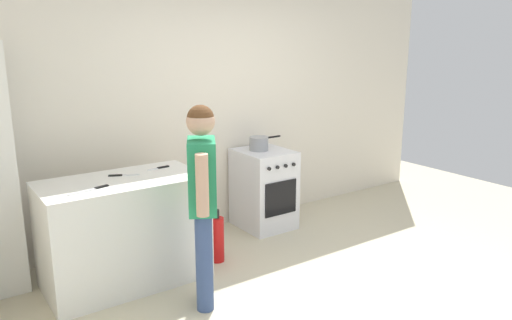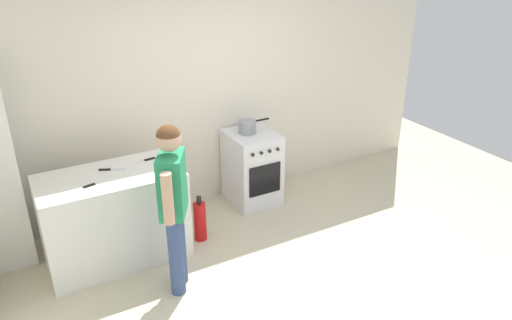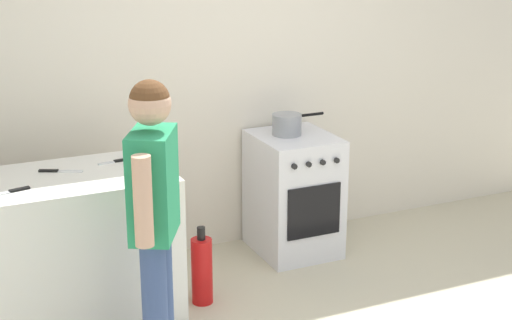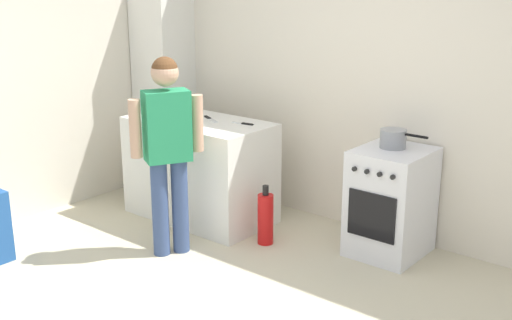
# 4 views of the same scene
# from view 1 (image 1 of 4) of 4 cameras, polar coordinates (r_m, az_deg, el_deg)

# --- Properties ---
(ground_plane) EXTENTS (8.00, 8.00, 0.00)m
(ground_plane) POSITION_cam_1_polar(r_m,az_deg,el_deg) (4.24, 9.76, -14.77)
(ground_plane) COLOR beige
(back_wall) EXTENTS (6.00, 0.10, 2.60)m
(back_wall) POSITION_cam_1_polar(r_m,az_deg,el_deg) (5.34, -4.49, 6.07)
(back_wall) COLOR silver
(back_wall) RESTS_ON ground
(counter_unit) EXTENTS (1.30, 0.70, 0.90)m
(counter_unit) POSITION_cam_1_polar(r_m,az_deg,el_deg) (4.33, -14.82, -7.87)
(counter_unit) COLOR silver
(counter_unit) RESTS_ON ground
(oven_left) EXTENTS (0.52, 0.62, 0.85)m
(oven_left) POSITION_cam_1_polar(r_m,az_deg,el_deg) (5.40, 0.89, -3.29)
(oven_left) COLOR silver
(oven_left) RESTS_ON ground
(pot) EXTENTS (0.38, 0.20, 0.14)m
(pot) POSITION_cam_1_polar(r_m,az_deg,el_deg) (5.29, 0.34, 1.90)
(pot) COLOR gray
(pot) RESTS_ON oven_left
(knife_paring) EXTENTS (0.21, 0.05, 0.01)m
(knife_paring) POSITION_cam_1_polar(r_m,az_deg,el_deg) (4.46, -10.91, -0.87)
(knife_paring) COLOR silver
(knife_paring) RESTS_ON counter_unit
(knife_utility) EXTENTS (0.24, 0.13, 0.01)m
(knife_utility) POSITION_cam_1_polar(r_m,az_deg,el_deg) (4.29, -15.00, -1.69)
(knife_utility) COLOR silver
(knife_utility) RESTS_ON counter_unit
(knife_carving) EXTENTS (0.33, 0.10, 0.01)m
(knife_carving) POSITION_cam_1_polar(r_m,az_deg,el_deg) (3.96, -18.43, -3.24)
(knife_carving) COLOR silver
(knife_carving) RESTS_ON counter_unit
(person) EXTENTS (0.34, 0.51, 1.56)m
(person) POSITION_cam_1_polar(r_m,az_deg,el_deg) (3.70, -6.14, -3.56)
(person) COLOR #384C7A
(person) RESTS_ON ground
(fire_extinguisher) EXTENTS (0.13, 0.13, 0.50)m
(fire_extinguisher) POSITION_cam_1_polar(r_m,az_deg,el_deg) (4.65, -4.47, -8.97)
(fire_extinguisher) COLOR red
(fire_extinguisher) RESTS_ON ground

